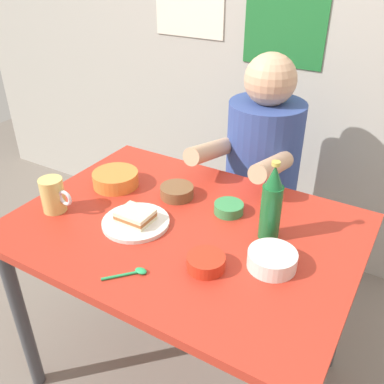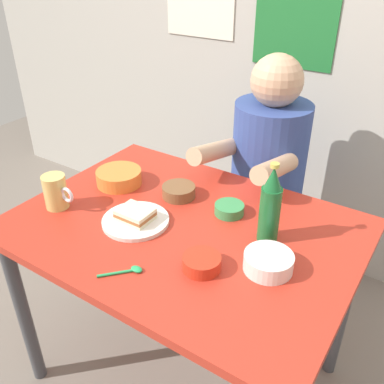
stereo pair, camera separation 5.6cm
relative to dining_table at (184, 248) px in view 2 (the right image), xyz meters
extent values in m
plane|color=slate|center=(0.00, 0.00, -0.65)|extent=(6.00, 6.00, 0.00)
cube|color=#ADA89E|center=(0.00, 1.05, 0.65)|extent=(4.40, 0.08, 2.60)
cube|color=#1E6B2D|center=(-0.08, 1.01, 0.65)|extent=(0.39, 0.01, 0.54)
cube|color=#B72D1E|center=(0.00, 0.00, 0.08)|extent=(1.10, 0.80, 0.03)
cylinder|color=#3F3F44|center=(-0.49, -0.34, -0.29)|extent=(0.05, 0.05, 0.71)
cylinder|color=#3F3F44|center=(-0.49, 0.34, -0.29)|extent=(0.05, 0.05, 0.71)
cylinder|color=#3F3F44|center=(0.49, 0.34, -0.29)|extent=(0.05, 0.05, 0.71)
cylinder|color=#4C4C51|center=(0.02, 0.63, -0.44)|extent=(0.08, 0.08, 0.41)
cylinder|color=maroon|center=(0.02, 0.63, -0.22)|extent=(0.34, 0.34, 0.04)
cylinder|color=#33478C|center=(0.02, 0.63, 0.06)|extent=(0.32, 0.32, 0.52)
sphere|color=tan|center=(0.02, 0.63, 0.42)|extent=(0.21, 0.21, 0.21)
cylinder|color=tan|center=(-0.11, 0.38, 0.18)|extent=(0.07, 0.31, 0.14)
cylinder|color=tan|center=(0.15, 0.38, 0.18)|extent=(0.07, 0.31, 0.14)
cylinder|color=silver|center=(-0.14, -0.07, 0.10)|extent=(0.22, 0.22, 0.01)
cube|color=beige|center=(-0.14, -0.07, 0.11)|extent=(0.11, 0.09, 0.01)
cube|color=#9E592D|center=(-0.14, -0.07, 0.13)|extent=(0.11, 0.09, 0.01)
cube|color=beige|center=(-0.14, -0.07, 0.14)|extent=(0.11, 0.09, 0.01)
cylinder|color=#D1BC66|center=(-0.43, -0.15, 0.15)|extent=(0.08, 0.08, 0.12)
torus|color=silver|center=(-0.37, -0.15, 0.16)|extent=(0.06, 0.01, 0.06)
cylinder|color=#19602D|center=(0.26, 0.08, 0.18)|extent=(0.06, 0.06, 0.18)
cone|color=#19602D|center=(0.26, 0.08, 0.31)|extent=(0.05, 0.05, 0.07)
cylinder|color=#BFB74C|center=(0.26, 0.08, 0.35)|extent=(0.03, 0.03, 0.01)
cylinder|color=silver|center=(0.32, -0.05, 0.12)|extent=(0.14, 0.14, 0.05)
cylinder|color=tan|center=(0.32, -0.05, 0.13)|extent=(0.11, 0.11, 0.02)
cylinder|color=red|center=(0.16, -0.15, 0.11)|extent=(0.11, 0.11, 0.04)
cylinder|color=#A33521|center=(0.16, -0.15, 0.12)|extent=(0.09, 0.09, 0.02)
cylinder|color=#388C4C|center=(0.09, 0.14, 0.11)|extent=(0.10, 0.10, 0.03)
cylinder|color=#5B643A|center=(0.09, 0.14, 0.12)|extent=(0.08, 0.08, 0.02)
cylinder|color=orange|center=(-0.36, 0.09, 0.12)|extent=(0.17, 0.17, 0.05)
cylinder|color=#B25B2D|center=(-0.36, 0.09, 0.13)|extent=(0.14, 0.14, 0.02)
cylinder|color=brown|center=(-0.12, 0.14, 0.11)|extent=(0.12, 0.12, 0.04)
cylinder|color=brown|center=(-0.12, 0.14, 0.12)|extent=(0.10, 0.10, 0.02)
cylinder|color=#26A559|center=(-0.02, -0.30, 0.10)|extent=(0.08, 0.09, 0.01)
ellipsoid|color=#26A559|center=(0.02, -0.26, 0.10)|extent=(0.04, 0.02, 0.01)
camera|label=1|loc=(0.60, -0.96, 0.89)|focal=39.78mm
camera|label=2|loc=(0.65, -0.93, 0.89)|focal=39.78mm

